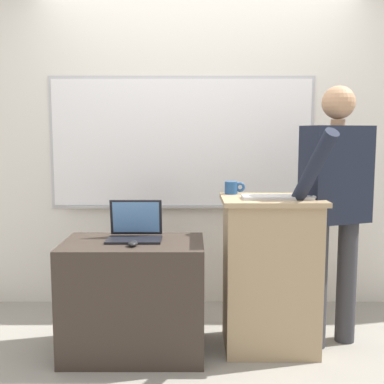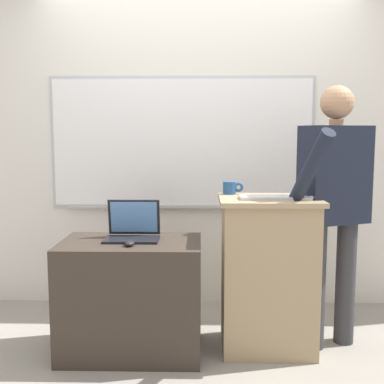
# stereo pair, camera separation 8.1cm
# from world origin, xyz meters

# --- Properties ---
(ground_plane) EXTENTS (30.00, 30.00, 0.00)m
(ground_plane) POSITION_xyz_m (0.00, 0.00, 0.00)
(ground_plane) COLOR gray
(back_wall) EXTENTS (6.40, 0.17, 2.70)m
(back_wall) POSITION_xyz_m (-0.01, 1.30, 1.35)
(back_wall) COLOR silver
(back_wall) RESTS_ON ground_plane
(lectern_podium) EXTENTS (0.63, 0.50, 0.99)m
(lectern_podium) POSITION_xyz_m (0.45, 0.41, 0.50)
(lectern_podium) COLOR tan
(lectern_podium) RESTS_ON ground_plane
(side_desk) EXTENTS (0.88, 0.55, 0.73)m
(side_desk) POSITION_xyz_m (-0.43, 0.33, 0.36)
(side_desk) COLOR #382D26
(side_desk) RESTS_ON ground_plane
(person_presenter) EXTENTS (0.60, 0.66, 1.70)m
(person_presenter) POSITION_xyz_m (0.87, 0.44, 0.99)
(person_presenter) COLOR #333338
(person_presenter) RESTS_ON ground_plane
(laptop) EXTENTS (0.34, 0.25, 0.25)m
(laptop) POSITION_xyz_m (-0.43, 0.40, 0.80)
(laptop) COLOR black
(laptop) RESTS_ON side_desk
(wireless_keyboard) EXTENTS (0.44, 0.15, 0.02)m
(wireless_keyboard) POSITION_xyz_m (0.47, 0.34, 1.00)
(wireless_keyboard) COLOR silver
(wireless_keyboard) RESTS_ON lectern_podium
(computer_mouse_by_laptop) EXTENTS (0.06, 0.10, 0.03)m
(computer_mouse_by_laptop) POSITION_xyz_m (-0.42, 0.20, 0.74)
(computer_mouse_by_laptop) COLOR black
(computer_mouse_by_laptop) RESTS_ON side_desk
(computer_mouse_by_keyboard) EXTENTS (0.06, 0.10, 0.03)m
(computer_mouse_by_keyboard) POSITION_xyz_m (0.71, 0.33, 1.01)
(computer_mouse_by_keyboard) COLOR #BCBCC1
(computer_mouse_by_keyboard) RESTS_ON lectern_podium
(coffee_mug) EXTENTS (0.14, 0.09, 0.08)m
(coffee_mug) POSITION_xyz_m (0.21, 0.59, 1.04)
(coffee_mug) COLOR #234C84
(coffee_mug) RESTS_ON lectern_podium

